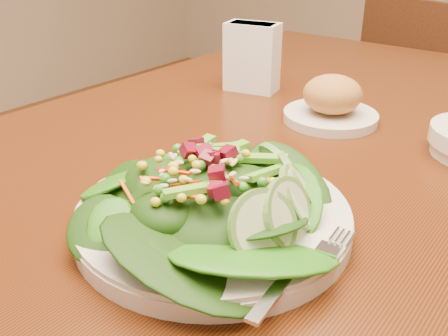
{
  "coord_description": "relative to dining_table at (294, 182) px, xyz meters",
  "views": [
    {
      "loc": [
        0.38,
        -0.69,
        1.06
      ],
      "look_at": [
        0.07,
        -0.3,
        0.82
      ],
      "focal_mm": 40.0,
      "sensor_mm": 36.0,
      "label": 1
    }
  ],
  "objects": [
    {
      "name": "salad_plate",
      "position": [
        0.09,
        -0.32,
        0.13
      ],
      "size": [
        0.31,
        0.31,
        0.09
      ],
      "rotation": [
        0.0,
        0.0,
        0.4
      ],
      "color": "silver",
      "rests_on": "dining_table"
    },
    {
      "name": "dining_table",
      "position": [
        0.0,
        0.0,
        0.0
      ],
      "size": [
        0.9,
        1.4,
        0.75
      ],
      "color": "#4B230E",
      "rests_on": "ground_plane"
    },
    {
      "name": "chair_far",
      "position": [
        -0.13,
        1.12,
        -0.2
      ],
      "size": [
        0.49,
        0.49,
        0.84
      ],
      "rotation": [
        0.0,
        0.0,
        2.82
      ],
      "color": "#452415",
      "rests_on": "ground_plane"
    },
    {
      "name": "bread_plate",
      "position": [
        0.03,
        0.07,
        0.13
      ],
      "size": [
        0.16,
        0.16,
        0.08
      ],
      "color": "silver",
      "rests_on": "dining_table"
    },
    {
      "name": "napkin_holder",
      "position": [
        -0.19,
        0.13,
        0.17
      ],
      "size": [
        0.11,
        0.08,
        0.13
      ],
      "rotation": [
        0.0,
        0.0,
        0.22
      ],
      "color": "white",
      "rests_on": "dining_table"
    }
  ]
}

